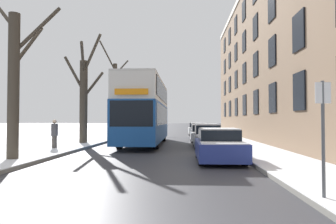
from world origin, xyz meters
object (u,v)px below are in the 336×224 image
object	(u,v)px
bare_tree_left_2	(115,96)
parked_car_4	(196,129)
bare_tree_left_0	(15,78)
bare_tree_left_3	(131,101)
parked_car_2	(202,134)
bare_tree_left_1	(84,96)
double_decker_bus	(145,109)
pedestrian_left_sidewalk	(55,134)
parked_car_0	(219,146)
parked_car_3	(199,131)
street_sign_post	(323,134)
parked_car_1	(207,137)

from	to	relation	value
bare_tree_left_2	parked_car_4	bearing A→B (deg)	32.36
bare_tree_left_0	bare_tree_left_2	xyz separation A→B (m)	(0.13, 17.77, 0.64)
bare_tree_left_3	parked_car_2	distance (m)	17.31
bare_tree_left_1	double_decker_bus	bearing A→B (deg)	7.66
bare_tree_left_2	pedestrian_left_sidewalk	bearing A→B (deg)	-92.00
double_decker_bus	pedestrian_left_sidewalk	world-z (taller)	double_decker_bus
bare_tree_left_1	parked_car_4	size ratio (longest dim) A/B	1.78
double_decker_bus	parked_car_0	world-z (taller)	double_decker_bus
parked_car_3	street_sign_post	xyz separation A→B (m)	(1.39, -23.13, 0.79)
bare_tree_left_0	street_sign_post	world-z (taller)	bare_tree_left_0
parked_car_4	street_sign_post	distance (m)	28.96
bare_tree_left_1	bare_tree_left_3	world-z (taller)	bare_tree_left_3
bare_tree_left_1	parked_car_1	bearing A→B (deg)	-11.07
street_sign_post	parked_car_4	bearing A→B (deg)	92.75
bare_tree_left_1	parked_car_2	distance (m)	9.60
pedestrian_left_sidewalk	parked_car_2	bearing A→B (deg)	-38.68
parked_car_3	pedestrian_left_sidewalk	size ratio (longest dim) A/B	2.25
bare_tree_left_2	parked_car_2	size ratio (longest dim) A/B	2.38
bare_tree_left_3	parked_car_4	world-z (taller)	bare_tree_left_3
parked_car_0	street_sign_post	world-z (taller)	street_sign_post
parked_car_4	double_decker_bus	bearing A→B (deg)	-106.95
bare_tree_left_0	bare_tree_left_2	world-z (taller)	bare_tree_left_2
bare_tree_left_1	street_sign_post	bearing A→B (deg)	-55.43
parked_car_2	parked_car_0	bearing A→B (deg)	-90.00
bare_tree_left_0	double_decker_bus	world-z (taller)	bare_tree_left_0
parked_car_3	parked_car_4	size ratio (longest dim) A/B	0.93
parked_car_3	parked_car_1	bearing A→B (deg)	-90.00
parked_car_0	street_sign_post	bearing A→B (deg)	-77.85
bare_tree_left_2	double_decker_bus	size ratio (longest dim) A/B	0.82
double_decker_bus	parked_car_3	world-z (taller)	double_decker_bus
bare_tree_left_1	bare_tree_left_3	size ratio (longest dim) A/B	0.94
bare_tree_left_0	parked_car_3	bearing A→B (deg)	63.71
bare_tree_left_3	parked_car_1	size ratio (longest dim) A/B	1.84
bare_tree_left_0	bare_tree_left_1	size ratio (longest dim) A/B	0.94
bare_tree_left_2	parked_car_1	xyz separation A→B (m)	(8.43, -10.83, -3.46)
bare_tree_left_2	parked_car_2	xyz separation A→B (m)	(8.43, -5.76, -3.49)
pedestrian_left_sidewalk	parked_car_1	bearing A→B (deg)	-63.82
bare_tree_left_2	double_decker_bus	world-z (taller)	bare_tree_left_2
parked_car_3	parked_car_4	xyz separation A→B (m)	(0.00, 5.78, 0.00)
parked_car_3	street_sign_post	world-z (taller)	street_sign_post
bare_tree_left_1	parked_car_3	distance (m)	12.52
double_decker_bus	parked_car_2	bearing A→B (deg)	33.58
bare_tree_left_2	parked_car_0	distance (m)	19.40
bare_tree_left_1	parked_car_4	world-z (taller)	bare_tree_left_1
parked_car_4	parked_car_0	bearing A→B (deg)	-90.00
parked_car_3	bare_tree_left_3	bearing A→B (deg)	132.07
pedestrian_left_sidewalk	parked_car_3	bearing A→B (deg)	-23.33
bare_tree_left_2	double_decker_bus	xyz separation A→B (m)	(4.19, -8.58, -1.61)
parked_car_3	pedestrian_left_sidewalk	bearing A→B (deg)	-125.01
parked_car_3	bare_tree_left_2	bearing A→B (deg)	177.02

